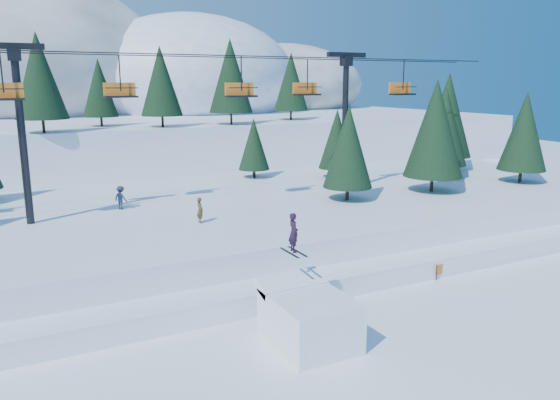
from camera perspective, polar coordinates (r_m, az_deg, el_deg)
name	(u,v)px	position (r m, az deg, el deg)	size (l,w,h in m)	color
ground	(319,364)	(22.04, 4.10, -16.74)	(160.00, 160.00, 0.00)	white
mid_shelf	(180,226)	(37.09, -10.43, -2.67)	(70.00, 22.00, 2.50)	white
berm	(238,284)	(28.30, -4.39, -8.74)	(70.00, 6.00, 1.10)	white
mountain_ridge	(33,89)	(89.94, -24.38, 10.52)	(119.00, 61.20, 26.46)	white
jump_kicker	(308,316)	(23.14, 2.94, -12.05)	(3.05, 4.31, 5.24)	white
chairlift	(198,103)	(36.41, -8.59, 9.99)	(46.00, 3.21, 10.28)	black
conifer_stand	(215,139)	(36.83, -6.82, 6.32)	(62.28, 16.64, 9.03)	black
distant_skiers	(130,202)	(35.37, -15.37, -0.22)	(27.84, 7.09, 1.73)	#1E3135
banner_near	(362,282)	(28.87, 8.61, -8.44)	(2.80, 0.66, 0.90)	black
banner_far	(451,265)	(32.43, 17.40, -6.54)	(2.77, 0.75, 0.90)	black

